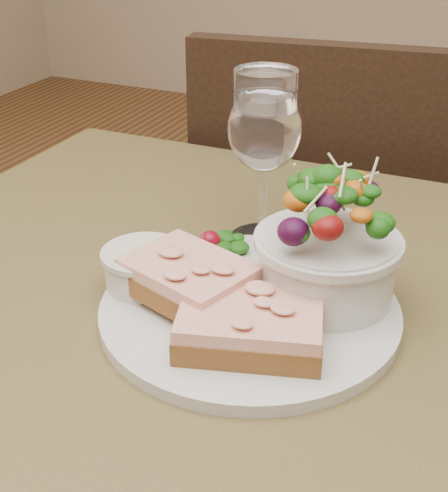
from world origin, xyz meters
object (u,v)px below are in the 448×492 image
at_px(cafe_table, 210,397).
at_px(wine_glass, 264,134).
at_px(salad_bowl, 328,238).
at_px(dinner_plate, 249,310).
at_px(chair_far, 323,331).
at_px(ramekin, 144,266).
at_px(sandwich_back, 189,278).
at_px(sandwich_front, 251,324).

height_order(cafe_table, wine_glass, wine_glass).
xyz_separation_m(cafe_table, salad_bowl, (0.09, 0.05, 0.17)).
xyz_separation_m(dinner_plate, salad_bowl, (0.06, 0.04, 0.07)).
relative_size(chair_far, ramekin, 12.13).
relative_size(chair_far, salad_bowl, 7.09).
xyz_separation_m(chair_far, sandwich_back, (0.03, -0.65, 0.49)).
relative_size(cafe_table, ramekin, 10.79).
height_order(cafe_table, ramekin, ramekin).
distance_m(dinner_plate, sandwich_front, 0.06).
bearing_deg(chair_far, cafe_table, 87.74).
relative_size(chair_far, dinner_plate, 3.29).
xyz_separation_m(chair_far, dinner_plate, (0.09, -0.63, 0.46)).
distance_m(sandwich_front, wine_glass, 0.22).
xyz_separation_m(cafe_table, sandwich_front, (0.06, -0.04, 0.13)).
distance_m(cafe_table, chair_far, 0.74).
xyz_separation_m(cafe_table, wine_glass, (-0.01, 0.15, 0.22)).
bearing_deg(chair_far, salad_bowl, 96.91).
xyz_separation_m(sandwich_front, wine_glass, (-0.06, 0.19, 0.10)).
xyz_separation_m(sandwich_front, ramekin, (-0.13, 0.04, 0.00)).
height_order(chair_far, ramekin, chair_far).
relative_size(sandwich_front, sandwich_back, 1.05).
distance_m(cafe_table, wine_glass, 0.27).
bearing_deg(ramekin, cafe_table, -3.11).
relative_size(chair_far, wine_glass, 5.14).
xyz_separation_m(salad_bowl, wine_glass, (-0.10, 0.10, 0.05)).
distance_m(cafe_table, dinner_plate, 0.11).
distance_m(dinner_plate, wine_glass, 0.19).
bearing_deg(ramekin, dinner_plate, 4.11).
relative_size(dinner_plate, wine_glass, 1.56).
height_order(chair_far, dinner_plate, chair_far).
height_order(sandwich_back, ramekin, sandwich_back).
height_order(sandwich_front, wine_glass, wine_glass).
height_order(chair_far, sandwich_front, chair_far).
bearing_deg(wine_glass, sandwich_front, -71.52).
xyz_separation_m(chair_far, sandwich_front, (0.11, -0.68, 0.48)).
relative_size(ramekin, salad_bowl, 0.58).
bearing_deg(cafe_table, sandwich_front, -35.01).
height_order(ramekin, wine_glass, wine_glass).
distance_m(chair_far, ramekin, 0.81).
bearing_deg(chair_far, ramekin, 81.57).
bearing_deg(dinner_plate, cafe_table, -162.28).
distance_m(dinner_plate, salad_bowl, 0.10).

